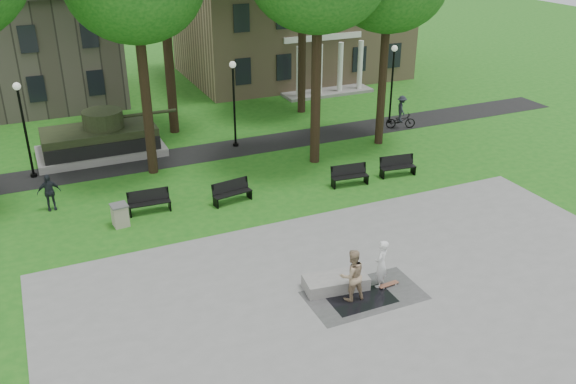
# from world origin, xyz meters

# --- Properties ---
(ground) EXTENTS (120.00, 120.00, 0.00)m
(ground) POSITION_xyz_m (0.00, 0.00, 0.00)
(ground) COLOR #195614
(ground) RESTS_ON ground
(plaza) EXTENTS (22.00, 16.00, 0.02)m
(plaza) POSITION_xyz_m (0.00, -5.00, 0.01)
(plaza) COLOR gray
(plaza) RESTS_ON ground
(footpath) EXTENTS (44.00, 2.60, 0.01)m
(footpath) POSITION_xyz_m (0.00, 12.00, 0.01)
(footpath) COLOR black
(footpath) RESTS_ON ground
(building_right) EXTENTS (17.00, 12.00, 8.60)m
(building_right) POSITION_xyz_m (10.00, 26.00, 4.34)
(building_right) COLOR #9E8460
(building_right) RESTS_ON ground
(lamp_left) EXTENTS (0.36, 0.36, 4.73)m
(lamp_left) POSITION_xyz_m (-10.00, 12.30, 2.79)
(lamp_left) COLOR black
(lamp_left) RESTS_ON ground
(lamp_mid) EXTENTS (0.36, 0.36, 4.73)m
(lamp_mid) POSITION_xyz_m (0.50, 12.30, 2.79)
(lamp_mid) COLOR black
(lamp_mid) RESTS_ON ground
(lamp_right) EXTENTS (0.36, 0.36, 4.73)m
(lamp_right) POSITION_xyz_m (10.50, 12.30, 2.79)
(lamp_right) COLOR black
(lamp_right) RESTS_ON ground
(tank_monument) EXTENTS (7.45, 3.40, 2.40)m
(tank_monument) POSITION_xyz_m (-6.46, 14.00, 0.86)
(tank_monument) COLOR gray
(tank_monument) RESTS_ON ground
(puddle) EXTENTS (2.20, 1.20, 0.00)m
(puddle) POSITION_xyz_m (-0.53, -3.31, 0.02)
(puddle) COLOR black
(puddle) RESTS_ON plaza
(concrete_block) EXTENTS (2.31, 1.28, 0.45)m
(concrete_block) POSITION_xyz_m (-1.02, -2.30, 0.24)
(concrete_block) COLOR gray
(concrete_block) RESTS_ON plaza
(skateboard) EXTENTS (0.79, 0.26, 0.07)m
(skateboard) POSITION_xyz_m (0.73, -2.94, 0.06)
(skateboard) COLOR brown
(skateboard) RESTS_ON plaza
(skateboarder) EXTENTS (0.77, 0.74, 1.77)m
(skateboarder) POSITION_xyz_m (0.46, -2.79, 0.90)
(skateboarder) COLOR silver
(skateboarder) RESTS_ON plaza
(friend_watching) EXTENTS (0.93, 0.74, 1.86)m
(friend_watching) POSITION_xyz_m (-0.84, -3.07, 0.95)
(friend_watching) COLOR #9A8163
(friend_watching) RESTS_ON plaza
(pedestrian_walker) EXTENTS (0.98, 0.43, 1.66)m
(pedestrian_walker) POSITION_xyz_m (-9.50, 8.17, 0.83)
(pedestrian_walker) COLOR #1F232A
(pedestrian_walker) RESTS_ON ground
(cyclist) EXTENTS (1.86, 1.16, 1.99)m
(cyclist) POSITION_xyz_m (10.54, 11.16, 0.81)
(cyclist) COLOR black
(cyclist) RESTS_ON ground
(park_bench_0) EXTENTS (1.82, 0.61, 1.00)m
(park_bench_0) POSITION_xyz_m (-5.62, 6.20, 0.52)
(park_bench_0) COLOR black
(park_bench_0) RESTS_ON ground
(park_bench_1) EXTENTS (1.85, 0.80, 1.00)m
(park_bench_1) POSITION_xyz_m (-2.02, 5.69, 0.52)
(park_bench_1) COLOR black
(park_bench_1) RESTS_ON ground
(park_bench_2) EXTENTS (1.84, 0.69, 1.00)m
(park_bench_2) POSITION_xyz_m (3.68, 5.18, 0.52)
(park_bench_2) COLOR black
(park_bench_2) RESTS_ON ground
(park_bench_3) EXTENTS (1.84, 0.73, 1.00)m
(park_bench_3) POSITION_xyz_m (6.40, 5.22, 0.52)
(park_bench_3) COLOR black
(park_bench_3) RESTS_ON ground
(trash_bin) EXTENTS (0.72, 0.72, 0.96)m
(trash_bin) POSITION_xyz_m (-6.99, 5.43, 0.49)
(trash_bin) COLOR gray
(trash_bin) RESTS_ON ground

